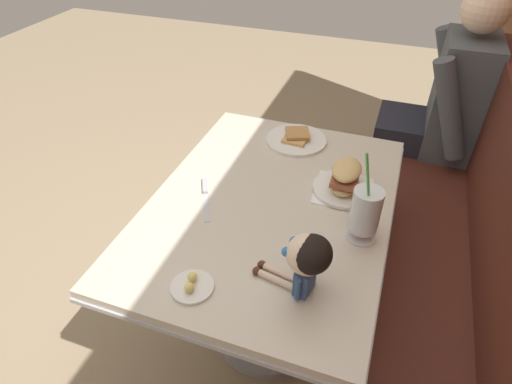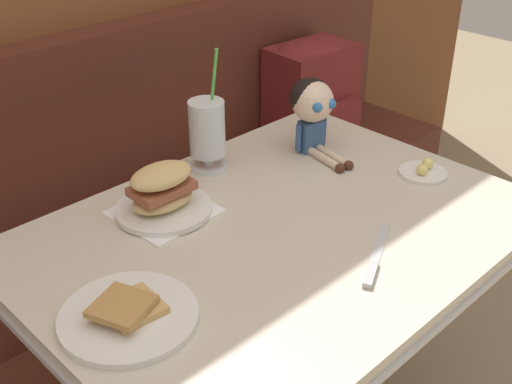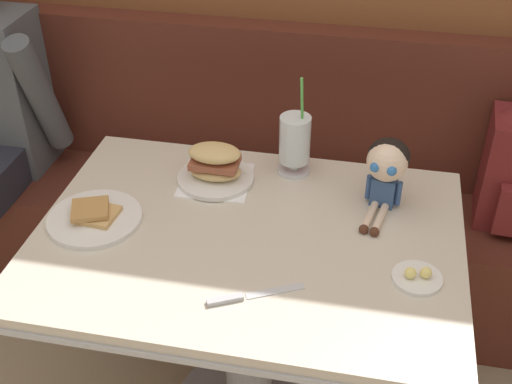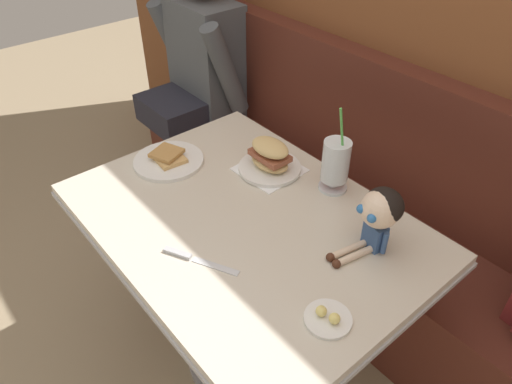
{
  "view_description": "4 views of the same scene",
  "coord_description": "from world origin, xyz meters",
  "views": [
    {
      "loc": [
        1.09,
        0.51,
        1.67
      ],
      "look_at": [
        0.09,
        0.16,
        0.84
      ],
      "focal_mm": 30.09,
      "sensor_mm": 36.0,
      "label": 1
    },
    {
      "loc": [
        -0.87,
        -0.64,
        1.52
      ],
      "look_at": [
        -0.02,
        0.23,
        0.82
      ],
      "focal_mm": 45.89,
      "sensor_mm": 36.0,
      "label": 2
    },
    {
      "loc": [
        0.28,
        -1.12,
        1.81
      ],
      "look_at": [
        0.01,
        0.25,
        0.83
      ],
      "focal_mm": 46.42,
      "sensor_mm": 36.0,
      "label": 3
    },
    {
      "loc": [
        0.87,
        -0.51,
        1.72
      ],
      "look_at": [
        0.0,
        0.22,
        0.82
      ],
      "focal_mm": 33.48,
      "sensor_mm": 36.0,
      "label": 4
    }
  ],
  "objects": [
    {
      "name": "milkshake_glass",
      "position": [
        0.07,
        0.5,
        0.84
      ],
      "size": [
        0.1,
        0.1,
        0.31
      ],
      "color": "silver",
      "rests_on": "diner_table"
    },
    {
      "name": "butter_knife",
      "position": [
        0.03,
        -0.05,
        0.74
      ],
      "size": [
        0.22,
        0.12,
        0.01
      ],
      "color": "silver",
      "rests_on": "diner_table"
    },
    {
      "name": "butter_saucer",
      "position": [
        0.43,
        0.09,
        0.75
      ],
      "size": [
        0.12,
        0.12,
        0.04
      ],
      "color": "white",
      "rests_on": "diner_table"
    },
    {
      "name": "diner_table",
      "position": [
        0.0,
        0.18,
        0.54
      ],
      "size": [
        1.11,
        0.81,
        0.74
      ],
      "color": "beige",
      "rests_on": "ground"
    },
    {
      "name": "sandwich_plate",
      "position": [
        -0.14,
        0.4,
        0.79
      ],
      "size": [
        0.22,
        0.22,
        0.12
      ],
      "color": "white",
      "rests_on": "diner_table"
    },
    {
      "name": "booth_bench",
      "position": [
        0.0,
        0.81,
        0.33
      ],
      "size": [
        2.6,
        0.48,
        1.0
      ],
      "color": "#512319",
      "rests_on": "ground"
    },
    {
      "name": "toast_plate",
      "position": [
        -0.41,
        0.16,
        0.75
      ],
      "size": [
        0.25,
        0.25,
        0.04
      ],
      "color": "white",
      "rests_on": "diner_table"
    },
    {
      "name": "backpack",
      "position": [
        0.8,
        0.78,
        0.66
      ],
      "size": [
        0.31,
        0.26,
        0.41
      ],
      "color": "maroon",
      "rests_on": "booth_bench"
    },
    {
      "name": "seated_doll",
      "position": [
        0.33,
        0.38,
        0.87
      ],
      "size": [
        0.13,
        0.23,
        0.2
      ],
      "color": "#385689",
      "rests_on": "diner_table"
    }
  ]
}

